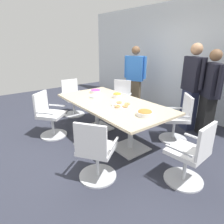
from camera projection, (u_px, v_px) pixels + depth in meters
ground_plane at (112, 137)px, 4.00m from camera, size 10.00×10.00×0.01m
back_wall at (189, 60)px, 4.87m from camera, size 8.00×0.10×2.80m
conference_table at (112, 108)px, 3.78m from camera, size 2.40×1.20×0.75m
office_chair_0 at (73, 100)px, 5.13m from camera, size 0.58×0.58×0.91m
office_chair_1 at (50, 117)px, 3.95m from camera, size 0.76×0.76×0.91m
office_chair_2 at (96, 154)px, 2.66m from camera, size 0.75×0.75×0.91m
office_chair_3 at (190, 157)px, 2.59m from camera, size 0.59×0.59×0.91m
office_chair_4 at (177, 121)px, 3.77m from camera, size 0.76×0.76×0.91m
office_chair_5 at (121, 100)px, 5.05m from camera, size 0.75×0.75×0.91m
person_standing_0 at (135, 78)px, 5.36m from camera, size 0.57×0.41×1.73m
person_standing_1 at (192, 86)px, 4.10m from camera, size 0.60×0.37×1.82m
person_standing_2 at (209, 93)px, 3.83m from camera, size 0.55×0.43×1.72m
snack_bowl_chips_orange at (117, 95)px, 4.02m from camera, size 0.19×0.19×0.11m
snack_bowl_candy_mix at (95, 91)px, 4.42m from camera, size 0.26×0.26×0.08m
snack_bowl_pretzels at (145, 113)px, 3.05m from camera, size 0.26×0.26×0.10m
donut_platter at (121, 105)px, 3.52m from camera, size 0.34×0.33×0.04m
plate_stack at (95, 96)px, 4.05m from camera, size 0.23×0.23×0.04m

